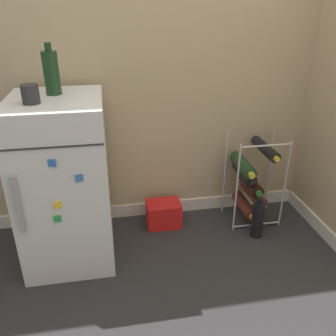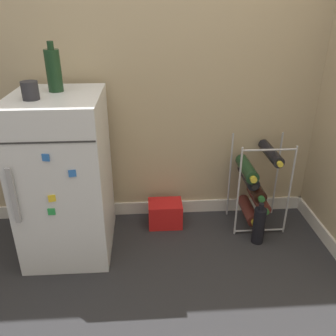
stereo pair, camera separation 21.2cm
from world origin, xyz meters
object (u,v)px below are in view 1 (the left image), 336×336
(mini_fridge, at_px, (65,182))
(fridge_top_cup, at_px, (30,94))
(fridge_top_bottle, at_px, (51,72))
(wine_rack, at_px, (250,180))
(soda_box, at_px, (164,214))
(loose_bottle_floor, at_px, (258,220))

(mini_fridge, distance_m, fridge_top_cup, 0.53)
(fridge_top_cup, distance_m, fridge_top_bottle, 0.20)
(mini_fridge, height_order, fridge_top_cup, fridge_top_cup)
(mini_fridge, xyz_separation_m, fridge_top_bottle, (-0.00, 0.08, 0.58))
(wine_rack, height_order, soda_box, wine_rack)
(wine_rack, bearing_deg, loose_bottle_floor, -93.13)
(wine_rack, relative_size, fridge_top_bottle, 2.38)
(mini_fridge, distance_m, wine_rack, 1.18)
(mini_fridge, bearing_deg, soda_box, 16.95)
(fridge_top_bottle, bearing_deg, wine_rack, 3.33)
(fridge_top_cup, height_order, fridge_top_bottle, fridge_top_bottle)
(mini_fridge, bearing_deg, fridge_top_cup, -135.04)
(wine_rack, relative_size, soda_box, 2.73)
(soda_box, xyz_separation_m, fridge_top_bottle, (-0.58, -0.09, 0.96))
(mini_fridge, xyz_separation_m, wine_rack, (1.15, 0.15, -0.17))
(loose_bottle_floor, bearing_deg, soda_box, 157.87)
(fridge_top_cup, bearing_deg, mini_fridge, 44.96)
(soda_box, xyz_separation_m, loose_bottle_floor, (0.56, -0.23, 0.04))
(soda_box, bearing_deg, mini_fridge, -163.05)
(mini_fridge, xyz_separation_m, soda_box, (0.58, 0.18, -0.38))
(fridge_top_cup, distance_m, loose_bottle_floor, 1.50)
(fridge_top_bottle, bearing_deg, mini_fridge, -88.09)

